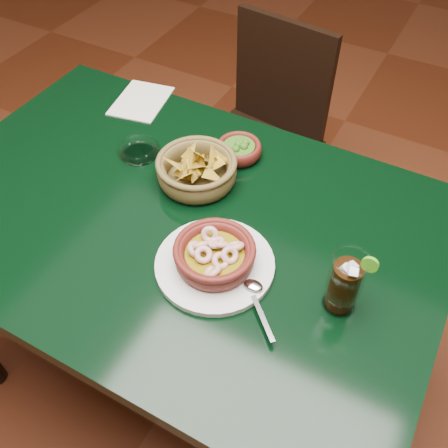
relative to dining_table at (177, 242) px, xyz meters
The scene contains 9 objects.
ground 0.65m from the dining_table, ahead, with size 7.00×7.00×0.00m, color #471C0C.
dining_table is the anchor object (origin of this frame).
dining_chair 0.73m from the dining_table, 98.01° to the left, with size 0.43×0.43×0.84m.
shrimp_plate 0.22m from the dining_table, 28.73° to the right, with size 0.31×0.25×0.08m.
chip_basket 0.18m from the dining_table, 94.08° to the left, with size 0.22×0.22×0.13m.
guacamole_ramekin 0.28m from the dining_table, 81.69° to the left, with size 0.13×0.13×0.05m.
cola_drink 0.44m from the dining_table, ahead, with size 0.14×0.14×0.16m.
glass_ashtray 0.26m from the dining_table, 144.58° to the left, with size 0.12×0.12×0.03m.
paper_menu 0.47m from the dining_table, 134.15° to the left, with size 0.17×0.20×0.00m.
Camera 1 is at (0.47, -0.62, 1.57)m, focal length 40.00 mm.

